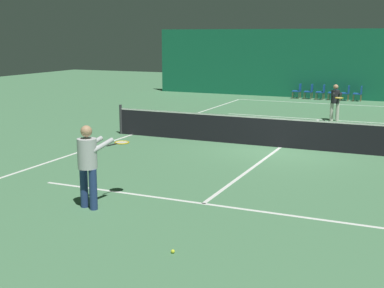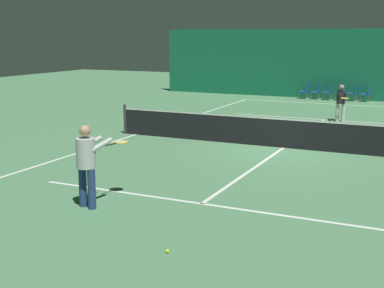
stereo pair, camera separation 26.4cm
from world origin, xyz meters
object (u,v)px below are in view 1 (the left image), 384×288
tennis_net (281,132)px  courtside_chair_2 (322,91)px  player_near (89,160)px  courtside_chair_1 (310,90)px  courtside_chair_5 (359,92)px  courtside_chair_0 (298,90)px  player_far (335,100)px  courtside_chair_3 (334,91)px  courtside_chair_4 (346,92)px  tennis_ball (173,251)px

tennis_net → courtside_chair_2: tennis_net is taller
player_near → courtside_chair_1: 21.27m
courtside_chair_2 → courtside_chair_5: same height
courtside_chair_0 → player_near: bearing=1.5°
player_far → courtside_chair_2: (-1.94, 7.47, -0.41)m
player_near → courtside_chair_0: size_ratio=2.08×
courtside_chair_3 → courtside_chair_1: bearing=-90.0°
player_near → courtside_chair_0: player_near is taller
tennis_net → courtside_chair_3: size_ratio=14.29×
player_far → courtside_chair_4: bearing=166.3°
courtside_chair_2 → courtside_chair_3: bearing=90.0°
player_far → courtside_chair_0: (-3.28, 7.47, -0.41)m
courtside_chair_2 → tennis_ball: (1.83, -22.71, -0.45)m
courtside_chair_0 → tennis_ball: (3.17, -22.71, -0.45)m
courtside_chair_4 → tennis_net: bearing=-0.3°
courtside_chair_2 → tennis_ball: bearing=4.6°
player_far → courtside_chair_0: 8.16m
courtside_chair_2 → courtside_chair_1: bearing=-90.0°
courtside_chair_4 → courtside_chair_5: same height
courtside_chair_2 → courtside_chair_3: (0.67, 0.00, 0.00)m
courtside_chair_0 → courtside_chair_5: bearing=90.0°
courtside_chair_0 → tennis_ball: bearing=7.9°
player_far → courtside_chair_3: player_far is taller
courtside_chair_1 → courtside_chair_4: same height
player_far → courtside_chair_1: size_ratio=1.83×
tennis_net → player_near: player_near is taller
courtside_chair_3 → courtside_chair_5: size_ratio=1.00×
player_far → courtside_chair_2: size_ratio=1.83×
tennis_net → tennis_ball: size_ratio=181.82×
courtside_chair_5 → courtside_chair_1: bearing=-90.0°
player_far → tennis_ball: bearing=-18.7°
courtside_chair_1 → courtside_chair_5: bearing=90.0°
player_far → tennis_ball: (-0.11, -15.24, -0.86)m
courtside_chair_1 → courtside_chair_5: (2.68, 0.00, 0.00)m
tennis_net → courtside_chair_2: 13.72m
tennis_net → courtside_chair_4: (0.08, 13.66, -0.03)m
courtside_chair_0 → tennis_ball: size_ratio=12.73×
player_far → courtside_chair_0: bearing=-174.6°
player_far → courtside_chair_4: player_far is taller
courtside_chair_1 → tennis_ball: bearing=6.3°
player_near → courtside_chair_2: size_ratio=2.08×
tennis_ball → player_near: bearing=151.1°
tennis_ball → courtside_chair_1: bearing=96.3°
tennis_net → courtside_chair_0: (-2.60, 13.66, -0.03)m
courtside_chair_5 → courtside_chair_4: bearing=-90.0°
tennis_net → tennis_ball: tennis_net is taller
courtside_chair_0 → courtside_chair_5: (3.34, 0.00, 0.00)m
player_far → courtside_chair_5: 7.48m
courtside_chair_3 → tennis_ball: size_ratio=12.73×
tennis_net → courtside_chair_3: 13.67m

